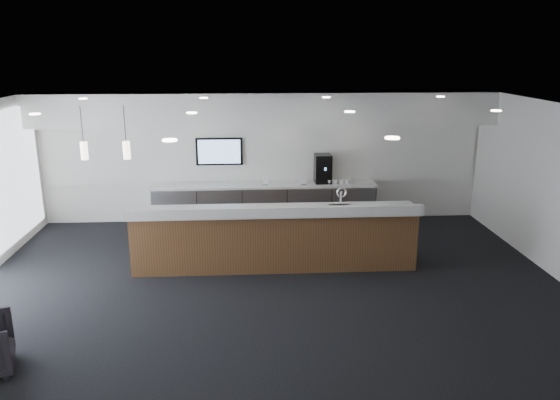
{
  "coord_description": "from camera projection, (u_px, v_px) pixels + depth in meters",
  "views": [
    {
      "loc": [
        -0.39,
        -8.3,
        3.92
      ],
      "look_at": [
        0.21,
        1.3,
        1.22
      ],
      "focal_mm": 35.0,
      "sensor_mm": 36.0,
      "label": 1
    }
  ],
  "objects": [
    {
      "name": "soffit_bulkhead",
      "position": [
        264.0,
        108.0,
        11.76
      ],
      "size": [
        10.0,
        0.9,
        0.7
      ],
      "primitive_type": "cube",
      "color": "white",
      "rests_on": "back_wall"
    },
    {
      "name": "alcove_panel",
      "position": [
        263.0,
        153.0,
        12.44
      ],
      "size": [
        9.8,
        0.06,
        1.4
      ],
      "primitive_type": "cube",
      "color": "white",
      "rests_on": "back_wall"
    },
    {
      "name": "ceiling_can_lights",
      "position": [
        271.0,
        112.0,
        8.26
      ],
      "size": [
        7.0,
        5.0,
        0.02
      ],
      "primitive_type": null,
      "color": "white",
      "rests_on": "ceiling"
    },
    {
      "name": "cup_1",
      "position": [
        341.0,
        182.0,
        12.27
      ],
      "size": [
        0.16,
        0.16,
        0.1
      ],
      "primitive_type": "imported",
      "rotation": [
        0.0,
        0.0,
        0.65
      ],
      "color": "white",
      "rests_on": "back_credenza"
    },
    {
      "name": "back_wall",
      "position": [
        263.0,
        157.0,
        12.5
      ],
      "size": [
        10.0,
        0.02,
        3.0
      ],
      "primitive_type": "cube",
      "color": "white",
      "rests_on": "ground"
    },
    {
      "name": "back_credenza",
      "position": [
        264.0,
        204.0,
        12.43
      ],
      "size": [
        5.06,
        0.66,
        0.95
      ],
      "color": "#A0A3A9",
      "rests_on": "ground"
    },
    {
      "name": "cup_0",
      "position": [
        348.0,
        182.0,
        12.28
      ],
      "size": [
        0.11,
        0.11,
        0.1
      ],
      "primitive_type": "imported",
      "color": "white",
      "rests_on": "back_credenza"
    },
    {
      "name": "cup_2",
      "position": [
        335.0,
        182.0,
        12.26
      ],
      "size": [
        0.14,
        0.14,
        0.1
      ],
      "primitive_type": "imported",
      "rotation": [
        0.0,
        0.0,
        1.29
      ],
      "color": "white",
      "rests_on": "back_credenza"
    },
    {
      "name": "ceiling",
      "position": [
        271.0,
        110.0,
        8.25
      ],
      "size": [
        10.0,
        8.0,
        0.02
      ],
      "primitive_type": "cube",
      "color": "black",
      "rests_on": "back_wall"
    },
    {
      "name": "pendant_left",
      "position": [
        126.0,
        151.0,
        9.08
      ],
      "size": [
        0.12,
        0.12,
        0.3
      ],
      "primitive_type": "cylinder",
      "color": "#FFEAC6",
      "rests_on": "ceiling"
    },
    {
      "name": "wall_tv",
      "position": [
        219.0,
        151.0,
        12.31
      ],
      "size": [
        1.05,
        0.08,
        0.62
      ],
      "color": "black",
      "rests_on": "back_wall"
    },
    {
      "name": "pendant_right",
      "position": [
        83.0,
        152.0,
        9.04
      ],
      "size": [
        0.12,
        0.12,
        0.3
      ],
      "primitive_type": "cylinder",
      "color": "#FFEAC6",
      "rests_on": "ceiling"
    },
    {
      "name": "info_sign_right",
      "position": [
        303.0,
        180.0,
        12.2
      ],
      "size": [
        0.16,
        0.05,
        0.22
      ],
      "primitive_type": "cube",
      "rotation": [
        0.0,
        0.0,
        0.2
      ],
      "color": "white",
      "rests_on": "back_credenza"
    },
    {
      "name": "service_counter",
      "position": [
        275.0,
        237.0,
        9.95
      ],
      "size": [
        5.19,
        0.86,
        1.49
      ],
      "rotation": [
        0.0,
        0.0,
        -0.0
      ],
      "color": "#54351C",
      "rests_on": "ground"
    },
    {
      "name": "ground",
      "position": [
        272.0,
        292.0,
        9.06
      ],
      "size": [
        10.0,
        10.0,
        0.0
      ],
      "primitive_type": "plane",
      "color": "black",
      "rests_on": "ground"
    },
    {
      "name": "cup_3",
      "position": [
        329.0,
        182.0,
        12.25
      ],
      "size": [
        0.14,
        0.14,
        0.1
      ],
      "primitive_type": "imported",
      "rotation": [
        0.0,
        0.0,
        1.94
      ],
      "color": "white",
      "rests_on": "back_credenza"
    },
    {
      "name": "coffee_machine",
      "position": [
        323.0,
        169.0,
        12.33
      ],
      "size": [
        0.37,
        0.5,
        0.65
      ],
      "rotation": [
        0.0,
        0.0,
        0.01
      ],
      "color": "black",
      "rests_on": "back_credenza"
    },
    {
      "name": "info_sign_left",
      "position": [
        265.0,
        181.0,
        12.17
      ],
      "size": [
        0.14,
        0.03,
        0.19
      ],
      "primitive_type": "cube",
      "rotation": [
        0.0,
        0.0,
        -0.06
      ],
      "color": "white",
      "rests_on": "back_credenza"
    }
  ]
}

